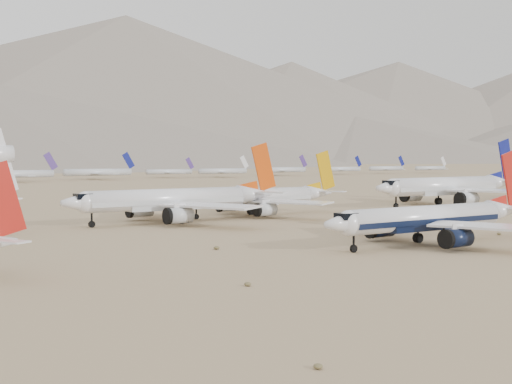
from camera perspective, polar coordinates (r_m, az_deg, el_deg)
ground at (r=122.90m, az=12.66°, el=-4.18°), size 7000.00×7000.00×0.00m
main_airliner at (r=124.63m, az=14.01°, el=-2.04°), size 45.87×44.81×16.19m
row2_navy_widebody at (r=221.23m, az=15.24°, el=0.43°), size 57.45×56.18×20.44m
row2_gold_tail at (r=177.85m, az=0.26°, el=-0.42°), size 46.01×45.00×16.38m
row2_orange_tail at (r=160.75m, az=-6.36°, el=-0.62°), size 51.02×49.91×18.20m
distant_storage_row at (r=432.79m, az=-15.52°, el=1.45°), size 664.35×55.79×14.71m
foothills at (r=1334.64m, az=-7.11°, el=5.21°), size 4637.50×1395.00×155.00m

